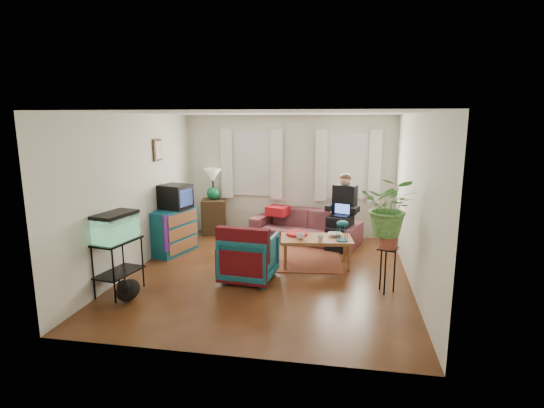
% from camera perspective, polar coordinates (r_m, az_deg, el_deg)
% --- Properties ---
extents(floor, '(4.50, 5.00, 0.01)m').
position_cam_1_polar(floor, '(7.09, -0.56, -9.38)').
color(floor, '#4F2B14').
rests_on(floor, ground).
extents(ceiling, '(4.50, 5.00, 0.01)m').
position_cam_1_polar(ceiling, '(6.63, -0.61, 12.13)').
color(ceiling, white).
rests_on(ceiling, wall_back).
extents(wall_back, '(4.50, 0.01, 2.60)m').
position_cam_1_polar(wall_back, '(9.18, 2.26, 3.77)').
color(wall_back, silver).
rests_on(wall_back, floor).
extents(wall_front, '(4.50, 0.01, 2.60)m').
position_cam_1_polar(wall_front, '(4.37, -6.57, -4.82)').
color(wall_front, silver).
rests_on(wall_front, floor).
extents(wall_left, '(0.01, 5.00, 2.60)m').
position_cam_1_polar(wall_left, '(7.48, -17.80, 1.49)').
color(wall_left, silver).
rests_on(wall_left, floor).
extents(wall_right, '(0.01, 5.00, 2.60)m').
position_cam_1_polar(wall_right, '(6.71, 18.66, 0.36)').
color(wall_right, silver).
rests_on(wall_right, floor).
extents(window_left, '(1.08, 0.04, 1.38)m').
position_cam_1_polar(window_left, '(9.27, -2.68, 5.40)').
color(window_left, white).
rests_on(window_left, wall_back).
extents(window_right, '(1.08, 0.04, 1.38)m').
position_cam_1_polar(window_right, '(9.05, 10.15, 5.09)').
color(window_right, white).
rests_on(window_right, wall_back).
extents(curtains_left, '(1.36, 0.06, 1.50)m').
position_cam_1_polar(curtains_left, '(9.19, -2.78, 5.35)').
color(curtains_left, white).
rests_on(curtains_left, wall_back).
extents(curtains_right, '(1.36, 0.06, 1.50)m').
position_cam_1_polar(curtains_right, '(8.97, 10.15, 5.03)').
color(curtains_right, white).
rests_on(curtains_right, wall_back).
extents(picture_frame, '(0.04, 0.32, 0.40)m').
position_cam_1_polar(picture_frame, '(8.14, -15.09, 7.02)').
color(picture_frame, '#3D2616').
rests_on(picture_frame, wall_left).
extents(area_rug, '(2.15, 1.79, 0.01)m').
position_cam_1_polar(area_rug, '(7.88, 1.88, -7.17)').
color(area_rug, brown).
rests_on(area_rug, floor).
extents(sofa, '(2.40, 1.54, 0.87)m').
position_cam_1_polar(sofa, '(8.85, 4.48, -2.23)').
color(sofa, brown).
rests_on(sofa, floor).
extents(seated_person, '(0.75, 0.83, 1.33)m').
position_cam_1_polar(seated_person, '(8.52, 9.47, -1.31)').
color(seated_person, black).
rests_on(seated_person, sofa).
extents(side_table, '(0.63, 0.63, 0.76)m').
position_cam_1_polar(side_table, '(9.53, -7.81, -1.66)').
color(side_table, '#3E2217').
rests_on(side_table, floor).
extents(table_lamp, '(0.48, 0.48, 0.70)m').
position_cam_1_polar(table_lamp, '(9.40, -7.93, 2.55)').
color(table_lamp, white).
rests_on(table_lamp, side_table).
extents(dresser, '(0.71, 1.04, 0.85)m').
position_cam_1_polar(dresser, '(8.28, -13.19, -3.54)').
color(dresser, '#135773').
rests_on(dresser, floor).
extents(crt_tv, '(0.63, 0.60, 0.45)m').
position_cam_1_polar(crt_tv, '(8.20, -12.88, 0.99)').
color(crt_tv, black).
rests_on(crt_tv, dresser).
extents(aquarium_stand, '(0.52, 0.77, 0.80)m').
position_cam_1_polar(aquarium_stand, '(6.62, -19.91, -7.96)').
color(aquarium_stand, black).
rests_on(aquarium_stand, floor).
extents(aquarium, '(0.47, 0.70, 0.42)m').
position_cam_1_polar(aquarium, '(6.45, -20.27, -2.84)').
color(aquarium, '#7FD899').
rests_on(aquarium, aquarium_stand).
extents(black_cat, '(0.36, 0.48, 0.38)m').
position_cam_1_polar(black_cat, '(6.38, -18.78, -10.62)').
color(black_cat, black).
rests_on(black_cat, floor).
extents(armchair, '(0.86, 0.82, 0.82)m').
position_cam_1_polar(armchair, '(6.75, -3.09, -6.80)').
color(armchair, '#106262').
rests_on(armchair, floor).
extents(serape_throw, '(0.83, 0.27, 0.67)m').
position_cam_1_polar(serape_throw, '(6.42, -4.00, -6.20)').
color(serape_throw, '#9E0A0A').
rests_on(serape_throw, armchair).
extents(coffee_table, '(1.29, 0.82, 0.50)m').
position_cam_1_polar(coffee_table, '(7.44, 5.94, -6.39)').
color(coffee_table, brown).
rests_on(coffee_table, floor).
extents(cup_a, '(0.15, 0.15, 0.11)m').
position_cam_1_polar(cup_a, '(7.23, 3.84, -4.34)').
color(cup_a, white).
rests_on(cup_a, coffee_table).
extents(cup_b, '(0.12, 0.12, 0.10)m').
position_cam_1_polar(cup_b, '(7.16, 6.53, -4.56)').
color(cup_b, beige).
rests_on(cup_b, coffee_table).
extents(bowl, '(0.27, 0.27, 0.06)m').
position_cam_1_polar(bowl, '(7.49, 8.47, -4.08)').
color(bowl, white).
rests_on(bowl, coffee_table).
extents(snack_tray, '(0.42, 0.42, 0.04)m').
position_cam_1_polar(snack_tray, '(7.50, 3.36, -4.01)').
color(snack_tray, '#B21414').
rests_on(snack_tray, coffee_table).
extents(birdcage, '(0.22, 0.22, 0.35)m').
position_cam_1_polar(birdcage, '(7.20, 9.44, -3.53)').
color(birdcage, '#115B6B').
rests_on(birdcage, coffee_table).
extents(plant_stand, '(0.36, 0.36, 0.68)m').
position_cam_1_polar(plant_stand, '(6.49, 15.17, -8.59)').
color(plant_stand, black).
rests_on(plant_stand, floor).
extents(potted_plant, '(0.94, 0.87, 0.87)m').
position_cam_1_polar(potted_plant, '(6.26, 15.55, -1.58)').
color(potted_plant, '#599947').
rests_on(potted_plant, plant_stand).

